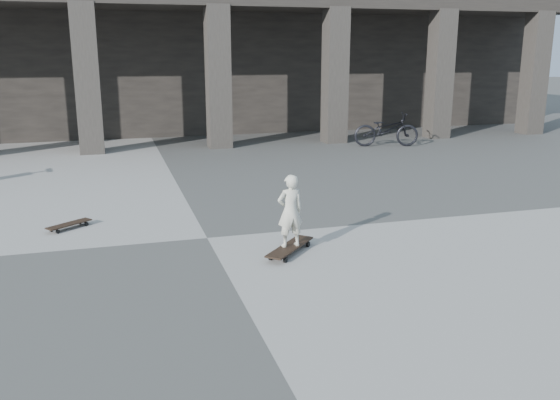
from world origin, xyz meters
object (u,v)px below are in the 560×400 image
object	(u,v)px
skateboard_spare	(69,225)
bicycle	(386,130)
child	(290,211)
longboard	(290,248)

from	to	relation	value
skateboard_spare	bicycle	bearing A→B (deg)	-1.49
skateboard_spare	child	xyz separation A→B (m)	(3.04, -2.10, 0.55)
longboard	child	distance (m)	0.53
longboard	bicycle	xyz separation A→B (m)	(5.53, 8.31, 0.41)
longboard	child	size ratio (longest dim) A/B	0.92
skateboard_spare	bicycle	world-z (taller)	bicycle
longboard	skateboard_spare	distance (m)	3.70
bicycle	child	bearing A→B (deg)	161.03
longboard	skateboard_spare	xyz separation A→B (m)	(-3.04, 2.10, -0.02)
longboard	child	xyz separation A→B (m)	(0.00, -0.00, 0.53)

